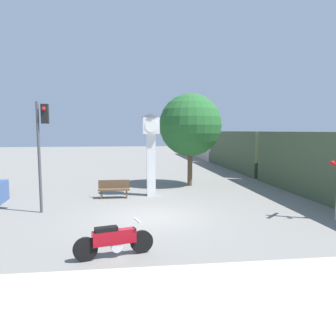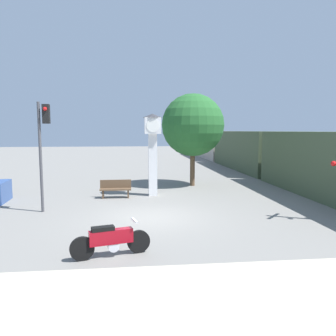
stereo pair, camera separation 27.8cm
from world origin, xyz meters
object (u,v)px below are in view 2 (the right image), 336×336
traffic_light (43,137)px  freight_train (247,150)px  clock_tower (153,142)px  motorcycle (111,240)px  bench (116,188)px  street_tree (193,125)px

traffic_light → freight_train: bearing=45.8°
clock_tower → traffic_light: traffic_light is taller
motorcycle → traffic_light: 6.78m
motorcycle → bench: 8.06m
clock_tower → freight_train: clock_tower is taller
freight_train → street_tree: street_tree is taller
motorcycle → traffic_light: traffic_light is taller
bench → freight_train: bearing=46.4°
clock_tower → street_tree: (2.67, 2.87, 0.92)m
freight_train → bench: 16.24m
motorcycle → clock_tower: bearing=63.6°
freight_train → bench: freight_train is taller
freight_train → street_tree: 10.89m
freight_train → traffic_light: (-13.99, -14.39, 1.47)m
freight_train → traffic_light: traffic_light is taller
traffic_light → street_tree: size_ratio=0.81×
traffic_light → street_tree: bearing=38.6°
motorcycle → traffic_light: size_ratio=0.47×
motorcycle → clock_tower: 8.96m
clock_tower → street_tree: street_tree is taller
freight_train → traffic_light: size_ratio=8.32×
bench → clock_tower: bearing=12.0°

